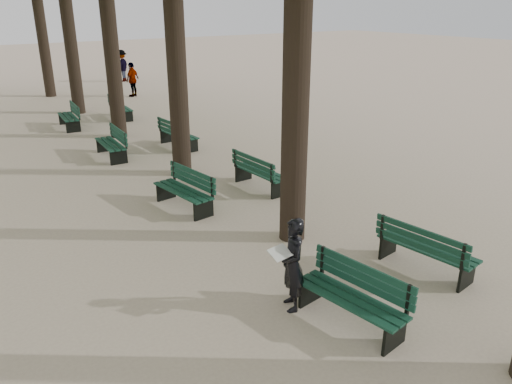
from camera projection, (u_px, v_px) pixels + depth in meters
ground at (339, 338)px, 7.23m from camera, size 120.00×120.00×0.00m
bench_left_0 at (350, 308)px, 7.46m from camera, size 0.81×1.86×0.92m
bench_left_1 at (184, 198)px, 11.68m from camera, size 0.79×1.86×0.92m
bench_left_2 at (111, 149)px, 15.50m from camera, size 0.69×1.83×0.92m
bench_left_3 at (69, 121)px, 19.14m from camera, size 0.73×1.84×0.92m
bench_right_0 at (425, 257)px, 8.96m from camera, size 0.80×1.86×0.92m
bench_right_1 at (261, 179)px, 12.94m from camera, size 0.63×1.82×0.92m
bench_right_2 at (179, 139)px, 16.62m from camera, size 0.67×1.83×0.92m
bench_right_3 at (121, 112)px, 20.76m from camera, size 0.72×1.84×0.92m
man_with_map at (293, 265)px, 7.70m from camera, size 0.69×0.68×1.53m
pedestrian_b at (122, 66)px, 30.16m from camera, size 1.12×1.11×1.87m
pedestrian_c at (133, 80)px, 25.36m from camera, size 1.02×0.86×1.72m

